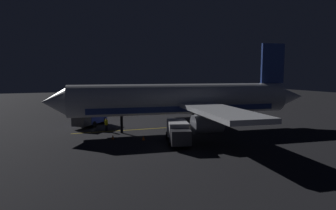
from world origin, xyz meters
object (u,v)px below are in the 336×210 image
(airliner, at_px, (186,100))
(baggage_truck, at_px, (91,117))
(ground_crew_worker, at_px, (106,125))
(catering_truck, at_px, (178,132))
(traffic_cone_near_right, at_px, (113,137))
(traffic_cone_near_left, at_px, (143,138))

(airliner, distance_m, baggage_truck, 14.22)
(baggage_truck, xyz_separation_m, ground_crew_worker, (-4.62, -1.44, -0.44))
(catering_truck, height_order, traffic_cone_near_right, catering_truck)
(airliner, bearing_deg, ground_crew_worker, 74.17)
(traffic_cone_near_right, bearing_deg, catering_truck, -125.90)
(airliner, bearing_deg, traffic_cone_near_left, 119.20)
(catering_truck, xyz_separation_m, ground_crew_worker, (9.70, 6.27, -0.34))
(ground_crew_worker, xyz_separation_m, traffic_cone_near_left, (-6.95, -3.11, -0.64))
(traffic_cone_near_left, bearing_deg, traffic_cone_near_right, 59.98)
(airliner, distance_m, traffic_cone_near_right, 11.27)
(catering_truck, bearing_deg, ground_crew_worker, 32.88)
(traffic_cone_near_left, bearing_deg, catering_truck, -131.03)
(ground_crew_worker, bearing_deg, traffic_cone_near_right, 179.21)
(baggage_truck, height_order, ground_crew_worker, baggage_truck)
(baggage_truck, bearing_deg, catering_truck, -151.69)
(catering_truck, distance_m, ground_crew_worker, 11.56)
(airliner, xyz_separation_m, traffic_cone_near_left, (-4.02, 7.20, -3.81))
(traffic_cone_near_left, bearing_deg, baggage_truck, 21.47)
(baggage_truck, bearing_deg, traffic_cone_near_right, -171.97)
(baggage_truck, xyz_separation_m, traffic_cone_near_right, (-9.73, -1.37, -1.08))
(airliner, xyz_separation_m, ground_crew_worker, (2.92, 10.31, -3.17))
(airliner, height_order, traffic_cone_near_left, airliner)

